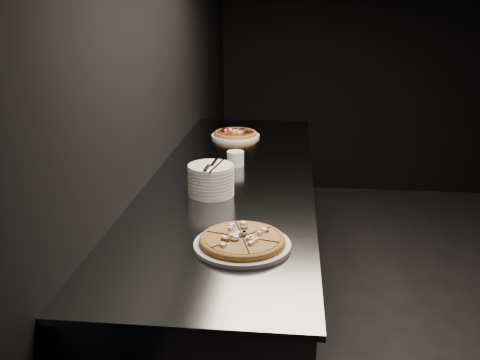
# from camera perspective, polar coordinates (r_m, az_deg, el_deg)

# --- Properties ---
(wall_left) EXTENTS (0.02, 5.00, 2.80)m
(wall_left) POSITION_cam_1_polar(r_m,az_deg,el_deg) (2.45, -9.64, 11.46)
(wall_left) COLOR black
(wall_left) RESTS_ON floor
(counter) EXTENTS (0.74, 2.44, 0.92)m
(counter) POSITION_cam_1_polar(r_m,az_deg,el_deg) (2.67, -0.74, -8.95)
(counter) COLOR slate
(counter) RESTS_ON floor
(pizza_mushroom) EXTENTS (0.35, 0.35, 0.04)m
(pizza_mushroom) POSITION_cam_1_polar(r_m,az_deg,el_deg) (1.78, 0.25, -6.58)
(pizza_mushroom) COLOR white
(pizza_mushroom) RESTS_ON counter
(pizza_tomato) EXTENTS (0.29, 0.29, 0.03)m
(pizza_tomato) POSITION_cam_1_polar(r_m,az_deg,el_deg) (3.19, -0.48, 4.93)
(pizza_tomato) COLOR white
(pizza_tomato) RESTS_ON counter
(plate_stack) EXTENTS (0.19, 0.19, 0.13)m
(plate_stack) POSITION_cam_1_polar(r_m,az_deg,el_deg) (2.23, -3.12, 0.03)
(plate_stack) COLOR white
(plate_stack) RESTS_ON counter
(cutlery) EXTENTS (0.08, 0.20, 0.01)m
(cutlery) POSITION_cam_1_polar(r_m,az_deg,el_deg) (2.20, -3.01, 1.55)
(cutlery) COLOR #B6B7BD
(cutlery) RESTS_ON plate_stack
(ramekin) EXTENTS (0.08, 0.08, 0.07)m
(ramekin) POSITION_cam_1_polar(r_m,az_deg,el_deg) (2.63, -0.49, 2.35)
(ramekin) COLOR silver
(ramekin) RESTS_ON counter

